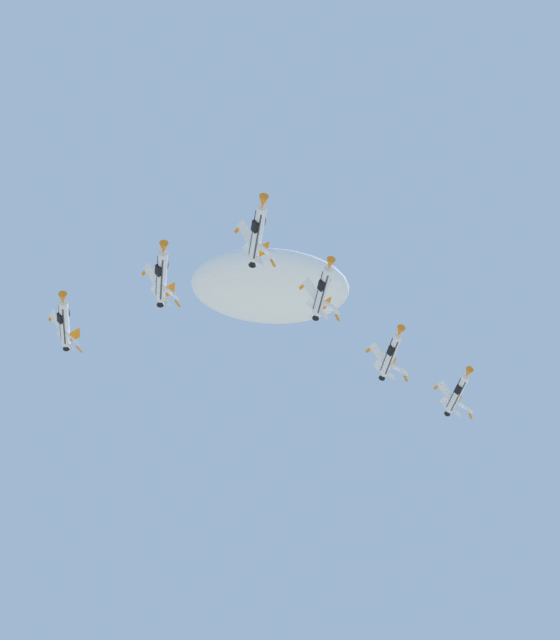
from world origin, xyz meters
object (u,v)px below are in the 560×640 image
(fighter_jet_left_wing, at_px, (323,290))
(fighter_jet_right_outer, at_px, (65,323))
(fighter_jet_right_wing, at_px, (162,276))
(fighter_jet_lead, at_px, (258,233))
(fighter_jet_left_outer, at_px, (391,354))
(fighter_jet_trail_slot, at_px, (458,393))

(fighter_jet_left_wing, xyz_separation_m, fighter_jet_right_outer, (-47.10, 12.16, -1.38))
(fighter_jet_left_wing, distance_m, fighter_jet_right_wing, 29.07)
(fighter_jet_lead, relative_size, fighter_jet_left_wing, 1.00)
(fighter_jet_left_outer, height_order, fighter_jet_trail_slot, fighter_jet_trail_slot)
(fighter_jet_lead, bearing_deg, fighter_jet_left_outer, -136.39)
(fighter_jet_lead, relative_size, fighter_jet_left_outer, 1.00)
(fighter_jet_trail_slot, bearing_deg, fighter_jet_right_outer, 8.73)
(fighter_jet_left_wing, relative_size, fighter_jet_right_wing, 1.00)
(fighter_jet_left_outer, bearing_deg, fighter_jet_trail_slot, -144.77)
(fighter_jet_lead, height_order, fighter_jet_left_outer, fighter_jet_lead)
(fighter_jet_right_wing, xyz_separation_m, fighter_jet_right_outer, (-18.13, 14.30, -0.30))
(fighter_jet_lead, xyz_separation_m, fighter_jet_trail_slot, (45.16, 42.40, 1.04))
(fighter_jet_lead, height_order, fighter_jet_trail_slot, fighter_jet_trail_slot)
(fighter_jet_right_wing, relative_size, fighter_jet_trail_slot, 1.00)
(fighter_jet_lead, xyz_separation_m, fighter_jet_left_outer, (28.36, 29.42, -0.33))
(fighter_jet_left_wing, xyz_separation_m, fighter_jet_left_outer, (15.35, 14.84, -1.84))
(fighter_jet_right_wing, xyz_separation_m, fighter_jet_trail_slot, (61.12, 29.96, 0.61))
(fighter_jet_left_outer, xyz_separation_m, fighter_jet_right_outer, (-62.45, -2.68, 0.45))
(fighter_jet_left_wing, distance_m, fighter_jet_left_outer, 21.43)
(fighter_jet_lead, height_order, fighter_jet_right_wing, fighter_jet_right_wing)
(fighter_jet_lead, xyz_separation_m, fighter_jet_right_wing, (-15.96, 12.44, 0.43))
(fighter_jet_lead, relative_size, fighter_jet_right_wing, 1.00)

